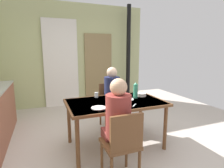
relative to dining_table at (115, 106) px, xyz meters
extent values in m
plane|color=beige|center=(-0.23, -0.08, -0.68)|extent=(7.11, 7.11, 0.00)
cube|color=#BAC186|center=(-0.23, 2.66, 0.72)|extent=(4.24, 0.10, 2.80)
cube|color=olive|center=(0.52, 2.58, 0.32)|extent=(0.80, 0.05, 2.00)
cylinder|color=black|center=(1.35, 2.31, 0.72)|extent=(0.12, 0.12, 2.80)
cube|color=white|center=(-0.54, 2.56, 0.50)|extent=(0.90, 0.03, 2.35)
cube|color=brown|center=(0.00, 0.00, 0.05)|extent=(1.49, 0.89, 0.04)
cube|color=beige|center=(0.00, 0.00, 0.07)|extent=(1.43, 0.86, 0.00)
cylinder|color=brown|center=(-0.68, -0.38, -0.32)|extent=(0.06, 0.06, 0.71)
cylinder|color=brown|center=(0.68, -0.38, -0.32)|extent=(0.06, 0.06, 0.71)
cylinder|color=brown|center=(-0.68, 0.38, -0.32)|extent=(0.06, 0.06, 0.71)
cylinder|color=brown|center=(0.68, 0.38, -0.32)|extent=(0.06, 0.06, 0.71)
cube|color=brown|center=(-0.24, -0.73, -0.23)|extent=(0.40, 0.40, 0.04)
cube|color=brown|center=(-0.24, -0.91, -0.02)|extent=(0.38, 0.04, 0.42)
cylinder|color=brown|center=(-0.41, -0.56, -0.47)|extent=(0.04, 0.04, 0.41)
cylinder|color=brown|center=(-0.07, -0.56, -0.47)|extent=(0.04, 0.04, 0.41)
cylinder|color=brown|center=(-0.07, -0.90, -0.47)|extent=(0.04, 0.04, 0.41)
cube|color=brown|center=(0.20, 0.73, -0.23)|extent=(0.40, 0.40, 0.04)
cube|color=brown|center=(0.20, 0.91, -0.02)|extent=(0.38, 0.04, 0.42)
cylinder|color=brown|center=(0.37, 0.56, -0.47)|extent=(0.04, 0.04, 0.41)
cylinder|color=brown|center=(0.03, 0.56, -0.47)|extent=(0.04, 0.04, 0.41)
cylinder|color=brown|center=(0.37, 0.90, -0.47)|extent=(0.04, 0.04, 0.41)
cylinder|color=brown|center=(0.03, 0.90, -0.47)|extent=(0.04, 0.04, 0.41)
cube|color=brown|center=(-0.24, -0.57, -0.17)|extent=(0.30, 0.22, 0.12)
cylinder|color=maroon|center=(-0.24, -0.68, 0.09)|extent=(0.30, 0.30, 0.52)
sphere|color=tan|center=(-0.24, -0.68, 0.44)|extent=(0.20, 0.20, 0.20)
cube|color=#1F1F48|center=(0.20, 0.57, -0.17)|extent=(0.30, 0.22, 0.12)
cylinder|color=#1E2347|center=(0.20, 0.68, 0.09)|extent=(0.30, 0.30, 0.52)
sphere|color=beige|center=(0.20, 0.68, 0.44)|extent=(0.20, 0.20, 0.20)
cylinder|color=#328A6A|center=(0.39, 0.07, 0.19)|extent=(0.07, 0.07, 0.23)
cone|color=#339165|center=(0.39, 0.07, 0.32)|extent=(0.05, 0.05, 0.03)
cylinder|color=silver|center=(0.54, 0.15, 0.10)|extent=(0.17, 0.17, 0.05)
cylinder|color=white|center=(-0.35, -0.23, 0.08)|extent=(0.21, 0.21, 0.01)
cylinder|color=white|center=(0.21, 0.03, 0.08)|extent=(0.23, 0.23, 0.01)
cylinder|color=silver|center=(-0.21, 0.34, 0.11)|extent=(0.06, 0.06, 0.09)
cube|color=silver|center=(0.17, -0.29, 0.07)|extent=(0.11, 0.12, 0.00)
cube|color=silver|center=(0.08, 0.22, 0.07)|extent=(0.13, 0.10, 0.00)
camera|label=1|loc=(-1.04, -2.52, 0.85)|focal=29.06mm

